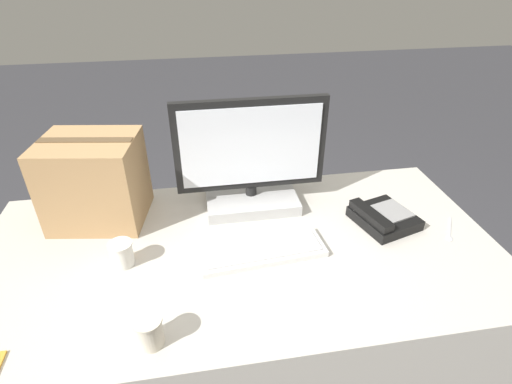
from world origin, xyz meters
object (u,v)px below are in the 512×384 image
at_px(monitor, 251,166).
at_px(paper_cup_right, 149,331).
at_px(keyboard, 262,251).
at_px(paper_cup_left, 122,254).
at_px(cardboard_box, 95,181).
at_px(desk_phone, 383,217).
at_px(spoon, 450,233).

distance_m(monitor, paper_cup_right, 0.73).
bearing_deg(keyboard, paper_cup_right, -144.58).
relative_size(paper_cup_left, paper_cup_right, 0.97).
xyz_separation_m(paper_cup_left, cardboard_box, (-0.11, 0.29, 0.12)).
bearing_deg(desk_phone, spoon, -41.45).
xyz_separation_m(monitor, paper_cup_left, (-0.47, -0.29, -0.13)).
bearing_deg(paper_cup_left, spoon, -1.26).
bearing_deg(cardboard_box, paper_cup_left, -69.46).
relative_size(keyboard, paper_cup_right, 4.92).
distance_m(desk_phone, paper_cup_right, 0.92).
xyz_separation_m(keyboard, desk_phone, (0.48, 0.10, 0.01)).
bearing_deg(monitor, paper_cup_left, -148.18).
relative_size(paper_cup_right, spoon, 0.63).
xyz_separation_m(monitor, cardboard_box, (-0.58, -0.00, -0.01)).
xyz_separation_m(paper_cup_right, cardboard_box, (-0.21, 0.62, 0.12)).
distance_m(paper_cup_left, paper_cup_right, 0.34).
height_order(monitor, cardboard_box, monitor).
xyz_separation_m(spoon, cardboard_box, (-1.26, 0.32, 0.16)).
height_order(monitor, paper_cup_right, monitor).
distance_m(desk_phone, cardboard_box, 1.08).
distance_m(desk_phone, paper_cup_left, 0.94).
height_order(spoon, cardboard_box, cardboard_box).
relative_size(keyboard, cardboard_box, 1.18).
distance_m(keyboard, paper_cup_left, 0.46).
bearing_deg(cardboard_box, keyboard, -29.12).
bearing_deg(spoon, cardboard_box, -70.48).
xyz_separation_m(keyboard, paper_cup_right, (-0.35, -0.30, 0.03)).
height_order(paper_cup_left, cardboard_box, cardboard_box).
distance_m(desk_phone, spoon, 0.24).
distance_m(paper_cup_left, spoon, 1.15).
xyz_separation_m(paper_cup_left, paper_cup_right, (0.11, -0.33, 0.00)).
relative_size(spoon, cardboard_box, 0.38).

